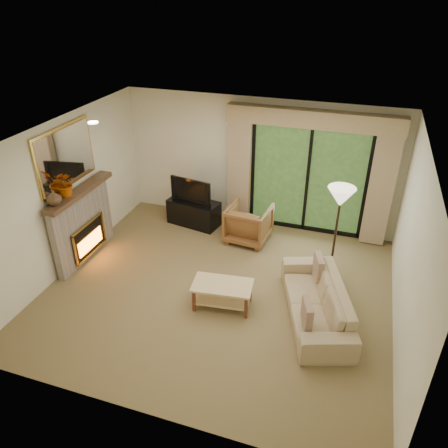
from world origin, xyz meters
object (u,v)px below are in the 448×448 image
(armchair, at_px, (249,223))
(coffee_table, at_px, (223,295))
(media_console, at_px, (194,213))
(sofa, at_px, (316,301))

(armchair, distance_m, coffee_table, 2.05)
(media_console, xyz_separation_m, armchair, (1.25, -0.26, 0.10))
(media_console, relative_size, sofa, 0.52)
(media_console, bearing_deg, coffee_table, -48.63)
(sofa, distance_m, coffee_table, 1.44)
(sofa, xyz_separation_m, coffee_table, (-1.42, -0.21, -0.09))
(media_console, bearing_deg, armchair, -1.60)
(media_console, distance_m, armchair, 1.28)
(media_console, distance_m, sofa, 3.50)
(media_console, relative_size, coffee_table, 1.14)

